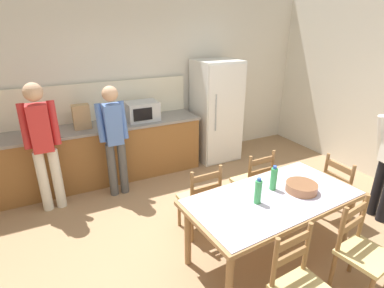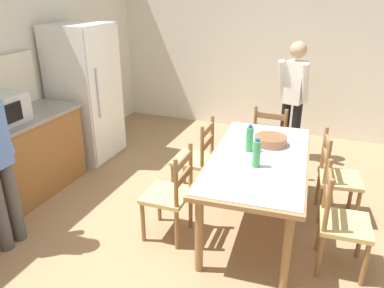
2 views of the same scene
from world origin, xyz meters
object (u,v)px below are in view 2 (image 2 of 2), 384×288
object	(u,v)px
dining_table	(259,164)
bottle_off_centre	(250,139)
refrigerator	(85,93)
serving_bowl	(271,140)
person_by_table	(293,96)
chair_head_end	(270,141)
chair_side_far_right	(196,159)
chair_side_near_left	(340,222)
bottle_near_centre	(257,154)
chair_side_near_right	(336,178)
chair_side_far_left	(171,195)

from	to	relation	value
dining_table	bottle_off_centre	size ratio (longest dim) A/B	6.92
refrigerator	serving_bowl	distance (m)	2.64
person_by_table	chair_head_end	bearing A→B (deg)	-3.34
bottle_off_centre	chair_side_far_right	bearing A→B (deg)	67.50
bottle_off_centre	serving_bowl	bearing A→B (deg)	-34.46
refrigerator	chair_side_far_right	world-z (taller)	refrigerator
dining_table	serving_bowl	world-z (taller)	serving_bowl
chair_side_near_left	chair_head_end	bearing A→B (deg)	25.08
bottle_near_centre	chair_side_near_left	size ratio (longest dim) A/B	0.30
chair_side_near_right	chair_side_far_right	bearing A→B (deg)	85.83
serving_bowl	chair_head_end	distance (m)	0.96
chair_side_near_left	chair_side_far_left	world-z (taller)	same
chair_side_near_left	person_by_table	world-z (taller)	person_by_table
serving_bowl	chair_side_near_left	distance (m)	1.05
chair_side_far_left	person_by_table	bearing A→B (deg)	159.03
refrigerator	bottle_off_centre	world-z (taller)	refrigerator
bottle_off_centre	chair_side_far_right	world-z (taller)	bottle_off_centre
bottle_off_centre	chair_head_end	xyz separation A→B (m)	(1.11, -0.03, -0.44)
serving_bowl	chair_side_near_right	bearing A→B (deg)	-78.53
bottle_near_centre	bottle_off_centre	distance (m)	0.34
serving_bowl	bottle_off_centre	bearing A→B (deg)	145.54
chair_side_far_left	person_by_table	world-z (taller)	person_by_table
chair_side_far_right	chair_side_near_right	xyz separation A→B (m)	(0.10, -1.48, 0.00)
dining_table	person_by_table	world-z (taller)	person_by_table
serving_bowl	chair_head_end	world-z (taller)	chair_head_end
bottle_near_centre	chair_side_far_left	size ratio (longest dim) A/B	0.30
serving_bowl	chair_side_near_right	world-z (taller)	chair_side_near_right
bottle_near_centre	chair_head_end	distance (m)	1.49
serving_bowl	chair_side_far_right	size ratio (longest dim) A/B	0.35
serving_bowl	chair_side_far_left	bearing A→B (deg)	135.92
bottle_near_centre	person_by_table	distance (m)	1.97
chair_side_far_right	chair_side_near_left	world-z (taller)	same
refrigerator	bottle_near_centre	world-z (taller)	refrigerator
chair_head_end	chair_side_far_left	size ratio (longest dim) A/B	1.00
refrigerator	serving_bowl	bearing A→B (deg)	-101.28
chair_side_near_left	chair_side_far_left	xyz separation A→B (m)	(-0.11, 1.48, 0.00)
dining_table	bottle_near_centre	world-z (taller)	bottle_near_centre
refrigerator	person_by_table	distance (m)	2.77
dining_table	chair_head_end	world-z (taller)	chair_head_end
chair_side_far_left	bottle_near_centre	bearing A→B (deg)	106.52
chair_side_far_right	chair_side_near_right	bearing A→B (deg)	92.49
bottle_off_centre	refrigerator	bearing A→B (deg)	72.71
bottle_off_centre	chair_side_near_left	world-z (taller)	bottle_off_centre
bottle_off_centre	dining_table	bearing A→B (deg)	-124.74
serving_bowl	chair_side_far_right	distance (m)	0.89
dining_table	bottle_off_centre	distance (m)	0.25
chair_side_near_right	bottle_off_centre	bearing A→B (deg)	106.03
refrigerator	chair_side_near_right	size ratio (longest dim) A/B	1.98
chair_side_far_right	person_by_table	size ratio (longest dim) A/B	0.57
bottle_off_centre	serving_bowl	xyz separation A→B (m)	(0.24, -0.16, -0.07)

